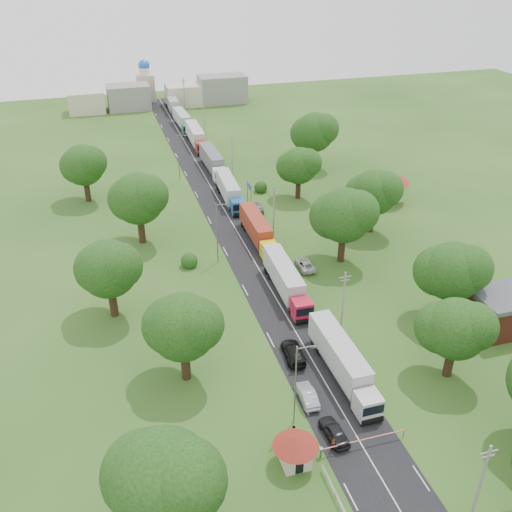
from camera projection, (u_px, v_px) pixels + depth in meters
name	position (u px, v px, depth m)	size (l,w,h in m)	color
ground	(282.00, 309.00, 77.62)	(260.00, 260.00, 0.00)	#284E1A
road	(244.00, 243.00, 94.35)	(8.00, 200.00, 0.04)	black
boom_barrier	(351.00, 443.00, 55.95)	(9.22, 0.35, 1.18)	slate
guard_booth	(295.00, 447.00, 53.89)	(4.40, 4.40, 3.45)	beige
info_sign	(249.00, 189.00, 106.69)	(0.12, 3.10, 4.10)	slate
pole_0	(481.00, 482.00, 47.41)	(1.60, 0.24, 9.00)	gray
pole_1	(343.00, 302.00, 70.82)	(1.60, 0.24, 9.00)	gray
pole_2	(274.00, 211.00, 94.24)	(1.60, 0.24, 9.00)	gray
pole_3	(232.00, 156.00, 117.65)	(1.60, 0.24, 9.00)	gray
pole_4	(204.00, 120.00, 141.06)	(1.60, 0.24, 9.00)	gray
pole_5	(184.00, 93.00, 164.47)	(1.60, 0.24, 9.00)	gray
lamp_0	(297.00, 382.00, 56.87)	(2.03, 0.22, 10.00)	slate
lamp_1	(218.00, 230.00, 86.13)	(2.03, 0.22, 10.00)	slate
lamp_2	(179.00, 156.00, 115.40)	(2.03, 0.22, 10.00)	slate
tree_2	(455.00, 328.00, 62.89)	(8.00, 8.00, 10.10)	#382616
tree_3	(452.00, 271.00, 72.43)	(8.80, 8.80, 11.07)	#382616
tree_4	(344.00, 215.00, 85.47)	(9.60, 9.60, 12.05)	#382616
tree_5	(374.00, 192.00, 94.66)	(8.80, 8.80, 11.07)	#382616
tree_6	(299.00, 165.00, 107.45)	(8.00, 8.00, 10.10)	#382616
tree_7	(314.00, 132.00, 121.61)	(9.60, 9.60, 12.05)	#382616
tree_9	(163.00, 479.00, 43.92)	(9.60, 9.60, 12.05)	#382616
tree_10	(182.00, 326.00, 62.16)	(8.80, 8.80, 11.07)	#382616
tree_11	(108.00, 268.00, 72.99)	(8.80, 8.80, 11.07)	#382616
tree_12	(138.00, 198.00, 90.89)	(9.60, 9.60, 12.05)	#382616
tree_13	(83.00, 165.00, 105.94)	(8.80, 8.80, 11.07)	#382616
house_brick	(506.00, 311.00, 72.68)	(8.60, 6.60, 5.20)	maroon
house_cream	(382.00, 181.00, 108.29)	(10.08, 10.08, 5.80)	beige
distant_town	(165.00, 95.00, 168.06)	(52.00, 8.00, 8.00)	gray
church	(146.00, 83.00, 172.66)	(5.00, 5.00, 12.30)	beige
truck_0	(342.00, 361.00, 64.72)	(2.71, 15.33, 4.25)	beige
truck_1	(286.00, 280.00, 79.95)	(2.96, 15.23, 4.22)	red
truck_2	(257.00, 229.00, 93.86)	(2.67, 14.77, 4.09)	yellow
truck_3	(229.00, 190.00, 108.20)	(3.14, 15.02, 4.15)	#195497
truck_4	(213.00, 161.00, 121.96)	(2.84, 15.55, 4.31)	white
truck_5	(196.00, 136.00, 137.04)	(2.90, 15.70, 4.35)	#A52A19
truck_6	(183.00, 120.00, 149.66)	(2.94, 14.59, 4.03)	#2B7349
truck_7	(173.00, 104.00, 163.49)	(3.11, 14.85, 4.10)	#AFAFAF
car_lane_front	(334.00, 432.00, 57.44)	(1.81, 4.50, 1.53)	black
car_lane_mid	(307.00, 395.00, 62.04)	(1.56, 4.48, 1.47)	#ABAEB4
car_lane_rear	(293.00, 352.00, 68.34)	(2.22, 5.45, 1.58)	black
car_verge_near	(305.00, 265.00, 86.78)	(2.21, 4.80, 1.33)	silver
car_verge_far	(256.00, 207.00, 104.66)	(1.98, 4.93, 1.68)	#57595F
pedestrian_near	(333.00, 444.00, 56.01)	(0.59, 0.38, 1.61)	gray
pedestrian_booth	(294.00, 432.00, 57.31)	(0.78, 0.60, 1.60)	gray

